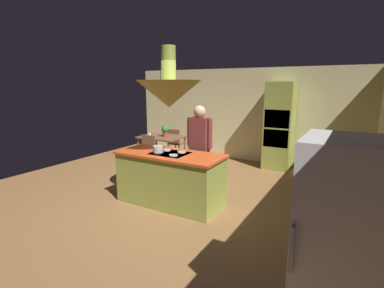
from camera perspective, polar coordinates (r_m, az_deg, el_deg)
name	(u,v)px	position (r m, az deg, el deg)	size (l,w,h in m)	color
ground	(177,199)	(5.50, -3.04, -10.90)	(8.16, 8.16, 0.00)	olive
wall_back	(243,115)	(8.23, 10.13, 5.67)	(6.80, 0.10, 2.55)	beige
kitchen_island	(170,178)	(5.18, -4.32, -6.81)	(1.91, 0.84, 0.95)	#939E42
counter_run_right	(353,193)	(5.11, 29.31, -8.49)	(0.73, 2.08, 0.93)	#939E42
oven_tower	(279,126)	(7.55, 16.88, 3.41)	(0.66, 0.62, 2.18)	#939E42
refrigerator	(345,248)	(2.65, 28.00, -17.74)	(0.72, 0.74, 1.73)	white
dining_table	(162,140)	(7.74, -5.99, 0.83)	(1.10, 0.89, 0.76)	brown
person_at_island	(199,144)	(5.50, 1.49, 0.01)	(0.53, 0.23, 1.73)	tan
range_hood	(169,92)	(4.91, -4.59, 10.20)	(1.10, 1.10, 1.00)	#939E42
pendant_light_over_table	(161,94)	(7.61, -6.18, 9.75)	(0.32, 0.32, 0.82)	#E0B266
chair_facing_island	(146,150)	(7.26, -9.06, -1.25)	(0.40, 0.40, 0.87)	brown
chair_by_back_wall	(176,141)	(8.31, -3.27, 0.52)	(0.40, 0.40, 0.87)	brown
potted_plant_on_table	(165,130)	(7.62, -5.32, 2.71)	(0.20, 0.20, 0.30)	#99382D
cup_on_table	(149,135)	(7.69, -8.44, 1.78)	(0.07, 0.07, 0.09)	white
canister_flour	(357,167)	(4.47, 29.83, -3.92)	(0.11, 0.11, 0.19)	#E0B78C
canister_sugar	(357,163)	(4.64, 29.86, -3.31)	(0.13, 0.13, 0.20)	silver
canister_tea	(357,162)	(4.82, 29.86, -3.07)	(0.11, 0.11, 0.16)	silver
microwave_on_counter	(358,148)	(5.55, 30.02, -0.66)	(0.46, 0.36, 0.28)	#232326
cooking_pot_on_cooktop	(158,149)	(5.02, -6.76, -1.02)	(0.18, 0.18, 0.12)	#B2B2B7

